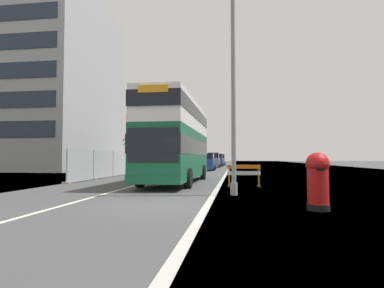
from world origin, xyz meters
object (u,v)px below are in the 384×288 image
Objects in this scene: lamppost_foreground at (233,85)px; car_receding_mid at (214,161)px; double_decker_bus at (177,140)px; roadworks_barrier at (244,173)px; car_receding_far at (218,160)px; red_pillar_postbox at (318,178)px; car_far_side at (220,160)px; car_oncoming_near at (207,162)px.

car_receding_mid is (-3.19, 34.12, -3.40)m from lamppost_foreground.
double_decker_bus reaches higher than car_receding_mid.
roadworks_barrier is (0.49, 3.53, -3.74)m from lamppost_foreground.
roadworks_barrier is at bearing -84.82° from car_receding_far.
car_receding_far is at bearing 95.18° from roadworks_barrier.
double_decker_bus is 6.55× the size of roadworks_barrier.
car_receding_mid reaches higher than red_pillar_postbox.
car_far_side is at bearing 89.23° from double_decker_bus.
car_oncoming_near is 9.89m from car_receding_mid.
double_decker_bus is 42.67m from car_far_side.
double_decker_bus is at bearing -90.63° from car_receding_far.
double_decker_bus is 36.38m from car_receding_far.
car_receding_far reaches higher than car_oncoming_near.
double_decker_bus is at bearing -90.30° from car_oncoming_near.
car_far_side is (-3.34, 45.06, 0.31)m from roadworks_barrier.
car_receding_mid is at bearing 96.86° from roadworks_barrier.
car_receding_mid reaches higher than roadworks_barrier.
roadworks_barrier is 0.38× the size of car_oncoming_near.
car_oncoming_near is 1.06× the size of car_receding_far.
car_receding_mid is (0.23, 28.16, -1.51)m from double_decker_bus.
lamppost_foreground is 2.08× the size of car_oncoming_near.
red_pillar_postbox is 28.11m from car_oncoming_near.
car_far_side is at bearing 93.35° from lamppost_foreground.
red_pillar_postbox is (5.83, -9.25, -1.65)m from double_decker_bus.
double_decker_bus is 2.47× the size of car_oncoming_near.
roadworks_barrier is 0.42× the size of car_far_side.
roadworks_barrier is (3.91, -2.42, -1.84)m from double_decker_bus.
lamppost_foreground is (3.42, -5.96, 1.89)m from double_decker_bus.
red_pillar_postbox is at bearing -74.33° from roadworks_barrier.
red_pillar_postbox is at bearing -57.78° from double_decker_bus.
lamppost_foreground is 5.40m from red_pillar_postbox.
double_decker_bus is 18.34m from car_oncoming_near.
car_far_side reaches higher than car_receding_far.
car_far_side is (0.48, 24.37, 0.08)m from car_oncoming_near.
red_pillar_postbox is at bearing -84.22° from car_far_side.
lamppost_foreground is 5.17m from roadworks_barrier.
double_decker_bus is 7.13m from lamppost_foreground.
car_receding_mid reaches higher than car_oncoming_near.
roadworks_barrier is 0.40× the size of car_receding_far.
lamppost_foreground is at bearing 126.18° from red_pillar_postbox.
car_receding_far is (0.17, 8.18, -0.02)m from car_receding_mid.
car_far_side is at bearing 95.78° from red_pillar_postbox.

